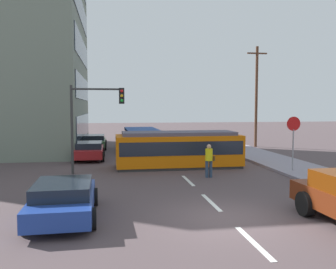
{
  "coord_description": "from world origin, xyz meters",
  "views": [
    {
      "loc": [
        -3.65,
        -10.62,
        3.53
      ],
      "look_at": [
        -0.63,
        8.12,
        2.07
      ],
      "focal_mm": 38.36,
      "sensor_mm": 36.0,
      "label": 1
    }
  ],
  "objects_px": {
    "streetcar_tram": "(179,149)",
    "parked_sedan_far": "(94,141)",
    "city_bus": "(142,138)",
    "utility_pole_mid": "(256,95)",
    "parked_sedan_mid": "(89,150)",
    "pedestrian_crossing": "(209,159)",
    "traffic_light_mast": "(94,112)",
    "stop_sign": "(293,132)",
    "parked_sedan_near": "(64,199)"
  },
  "relations": [
    {
      "from": "pedestrian_crossing",
      "to": "traffic_light_mast",
      "type": "relative_size",
      "value": 0.36
    },
    {
      "from": "city_bus",
      "to": "utility_pole_mid",
      "type": "height_order",
      "value": "utility_pole_mid"
    },
    {
      "from": "streetcar_tram",
      "to": "parked_sedan_mid",
      "type": "xyz_separation_m",
      "value": [
        -5.35,
        3.96,
        -0.46
      ]
    },
    {
      "from": "parked_sedan_mid",
      "to": "traffic_light_mast",
      "type": "height_order",
      "value": "traffic_light_mast"
    },
    {
      "from": "pedestrian_crossing",
      "to": "parked_sedan_far",
      "type": "distance_m",
      "value": 14.93
    },
    {
      "from": "parked_sedan_far",
      "to": "utility_pole_mid",
      "type": "height_order",
      "value": "utility_pole_mid"
    },
    {
      "from": "parked_sedan_far",
      "to": "streetcar_tram",
      "type": "bearing_deg",
      "value": -62.61
    },
    {
      "from": "parked_sedan_far",
      "to": "traffic_light_mast",
      "type": "relative_size",
      "value": 0.93
    },
    {
      "from": "streetcar_tram",
      "to": "city_bus",
      "type": "distance_m",
      "value": 8.8
    },
    {
      "from": "pedestrian_crossing",
      "to": "parked_sedan_near",
      "type": "bearing_deg",
      "value": -138.11
    },
    {
      "from": "streetcar_tram",
      "to": "pedestrian_crossing",
      "type": "xyz_separation_m",
      "value": [
        0.93,
        -3.3,
        -0.14
      ]
    },
    {
      "from": "stop_sign",
      "to": "utility_pole_mid",
      "type": "height_order",
      "value": "utility_pole_mid"
    },
    {
      "from": "stop_sign",
      "to": "city_bus",
      "type": "bearing_deg",
      "value": 122.14
    },
    {
      "from": "streetcar_tram",
      "to": "parked_sedan_mid",
      "type": "relative_size",
      "value": 1.76
    },
    {
      "from": "parked_sedan_mid",
      "to": "traffic_light_mast",
      "type": "relative_size",
      "value": 0.89
    },
    {
      "from": "pedestrian_crossing",
      "to": "traffic_light_mast",
      "type": "bearing_deg",
      "value": 160.46
    },
    {
      "from": "parked_sedan_far",
      "to": "pedestrian_crossing",
      "type": "bearing_deg",
      "value": -65.28
    },
    {
      "from": "pedestrian_crossing",
      "to": "utility_pole_mid",
      "type": "bearing_deg",
      "value": 58.52
    },
    {
      "from": "parked_sedan_mid",
      "to": "utility_pole_mid",
      "type": "relative_size",
      "value": 0.47
    },
    {
      "from": "city_bus",
      "to": "parked_sedan_near",
      "type": "xyz_separation_m",
      "value": [
        -4.01,
        -17.69,
        -0.39
      ]
    },
    {
      "from": "parked_sedan_near",
      "to": "utility_pole_mid",
      "type": "height_order",
      "value": "utility_pole_mid"
    },
    {
      "from": "city_bus",
      "to": "traffic_light_mast",
      "type": "relative_size",
      "value": 1.21
    },
    {
      "from": "parked_sedan_mid",
      "to": "streetcar_tram",
      "type": "bearing_deg",
      "value": -36.52
    },
    {
      "from": "pedestrian_crossing",
      "to": "parked_sedan_far",
      "type": "xyz_separation_m",
      "value": [
        -6.24,
        13.56,
        -0.32
      ]
    },
    {
      "from": "city_bus",
      "to": "stop_sign",
      "type": "bearing_deg",
      "value": -57.86
    },
    {
      "from": "streetcar_tram",
      "to": "utility_pole_mid",
      "type": "height_order",
      "value": "utility_pole_mid"
    },
    {
      "from": "utility_pole_mid",
      "to": "parked_sedan_far",
      "type": "bearing_deg",
      "value": 177.34
    },
    {
      "from": "parked_sedan_far",
      "to": "utility_pole_mid",
      "type": "relative_size",
      "value": 0.49
    },
    {
      "from": "traffic_light_mast",
      "to": "city_bus",
      "type": "bearing_deg",
      "value": 71.35
    },
    {
      "from": "pedestrian_crossing",
      "to": "utility_pole_mid",
      "type": "relative_size",
      "value": 0.19
    },
    {
      "from": "streetcar_tram",
      "to": "parked_sedan_mid",
      "type": "bearing_deg",
      "value": 143.48
    },
    {
      "from": "streetcar_tram",
      "to": "pedestrian_crossing",
      "type": "relative_size",
      "value": 4.36
    },
    {
      "from": "city_bus",
      "to": "pedestrian_crossing",
      "type": "height_order",
      "value": "city_bus"
    },
    {
      "from": "stop_sign",
      "to": "traffic_light_mast",
      "type": "height_order",
      "value": "traffic_light_mast"
    },
    {
      "from": "streetcar_tram",
      "to": "pedestrian_crossing",
      "type": "distance_m",
      "value": 3.43
    },
    {
      "from": "streetcar_tram",
      "to": "parked_sedan_far",
      "type": "height_order",
      "value": "streetcar_tram"
    },
    {
      "from": "parked_sedan_mid",
      "to": "stop_sign",
      "type": "relative_size",
      "value": 1.44
    },
    {
      "from": "parked_sedan_mid",
      "to": "parked_sedan_far",
      "type": "relative_size",
      "value": 0.96
    },
    {
      "from": "parked_sedan_mid",
      "to": "utility_pole_mid",
      "type": "xyz_separation_m",
      "value": [
        14.18,
        5.64,
        3.97
      ]
    },
    {
      "from": "stop_sign",
      "to": "utility_pole_mid",
      "type": "bearing_deg",
      "value": 75.95
    },
    {
      "from": "parked_sedan_near",
      "to": "parked_sedan_far",
      "type": "relative_size",
      "value": 0.99
    },
    {
      "from": "traffic_light_mast",
      "to": "utility_pole_mid",
      "type": "distance_m",
      "value": 17.47
    },
    {
      "from": "streetcar_tram",
      "to": "utility_pole_mid",
      "type": "bearing_deg",
      "value": 47.4
    },
    {
      "from": "traffic_light_mast",
      "to": "stop_sign",
      "type": "bearing_deg",
      "value": -7.83
    },
    {
      "from": "city_bus",
      "to": "utility_pole_mid",
      "type": "distance_m",
      "value": 10.9
    },
    {
      "from": "city_bus",
      "to": "utility_pole_mid",
      "type": "bearing_deg",
      "value": 5.11
    },
    {
      "from": "parked_sedan_near",
      "to": "stop_sign",
      "type": "bearing_deg",
      "value": 29.34
    },
    {
      "from": "city_bus",
      "to": "parked_sedan_far",
      "type": "distance_m",
      "value": 4.22
    },
    {
      "from": "city_bus",
      "to": "parked_sedan_mid",
      "type": "bearing_deg",
      "value": -129.75
    },
    {
      "from": "city_bus",
      "to": "pedestrian_crossing",
      "type": "distance_m",
      "value": 12.22
    }
  ]
}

